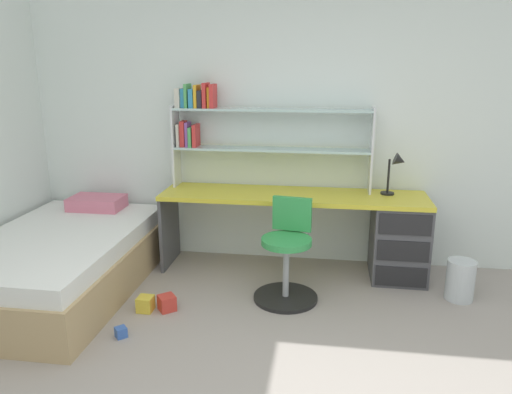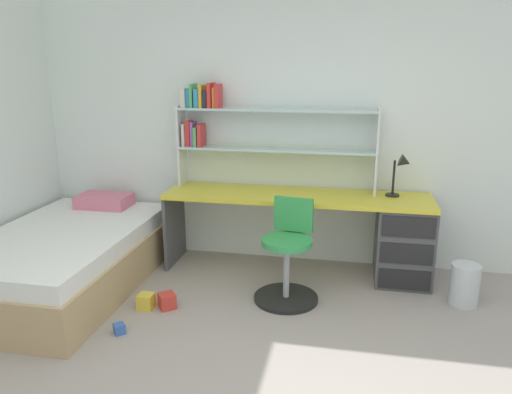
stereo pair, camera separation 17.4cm
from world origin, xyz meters
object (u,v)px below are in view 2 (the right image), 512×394
waste_bin (465,284)px  toy_block_blue_1 (119,329)px  toy_block_yellow_0 (146,301)px  toy_block_red_2 (167,301)px  bookshelf_hutch (245,125)px  bed_platform (65,258)px  desk (369,231)px  desk_lamp (402,169)px  swivel_chair (288,261)px

waste_bin → toy_block_blue_1: (-2.48, -0.95, -0.13)m
toy_block_yellow_0 → toy_block_red_2: (0.16, 0.04, 0.00)m
bookshelf_hutch → toy_block_red_2: bearing=-110.1°
bookshelf_hutch → toy_block_red_2: (-0.40, -1.08, -1.25)m
bookshelf_hutch → toy_block_yellow_0: 1.77m
bed_platform → toy_block_red_2: (0.99, -0.22, -0.19)m
desk → waste_bin: (0.75, -0.38, -0.26)m
bed_platform → toy_block_yellow_0: bed_platform is taller
waste_bin → toy_block_yellow_0: waste_bin is taller
toy_block_red_2 → toy_block_yellow_0: bearing=-167.6°
desk_lamp → toy_block_blue_1: bearing=-144.6°
bookshelf_hutch → swivel_chair: size_ratio=2.23×
swivel_chair → toy_block_red_2: 1.00m
swivel_chair → toy_block_yellow_0: (-1.06, -0.39, -0.27)m
desk → toy_block_red_2: (-1.54, -0.91, -0.37)m
toy_block_yellow_0 → toy_block_red_2: bearing=12.4°
waste_bin → toy_block_red_2: 2.35m
waste_bin → toy_block_red_2: (-2.29, -0.53, -0.11)m
desk_lamp → waste_bin: desk_lamp is taller
bookshelf_hutch → desk_lamp: size_ratio=4.73×
desk → waste_bin: desk is taller
toy_block_yellow_0 → swivel_chair: bearing=20.0°
swivel_chair → bed_platform: size_ratio=0.41×
swivel_chair → toy_block_red_2: swivel_chair is taller
desk_lamp → waste_bin: size_ratio=1.15×
desk_lamp → swivel_chair: desk_lamp is taller
desk → toy_block_yellow_0: desk is taller
swivel_chair → toy_block_blue_1: (-1.09, -0.77, -0.29)m
bed_platform → toy_block_red_2: 1.03m
bed_platform → toy_block_blue_1: 1.04m
desk → toy_block_blue_1: size_ratio=32.22×
bookshelf_hutch → bed_platform: bearing=-148.1°
bookshelf_hutch → toy_block_yellow_0: bookshelf_hutch is taller
desk_lamp → toy_block_red_2: 2.24m
bookshelf_hutch → waste_bin: bearing=-16.2°
desk → bed_platform: bearing=-164.6°
desk_lamp → toy_block_yellow_0: bearing=-152.4°
desk → toy_block_blue_1: 2.22m
swivel_chair → bed_platform: 1.90m
desk → bookshelf_hutch: size_ratio=1.30×
bookshelf_hutch → toy_block_red_2: bookshelf_hutch is taller
toy_block_yellow_0 → toy_block_blue_1: bearing=-95.0°
bed_platform → toy_block_blue_1: size_ratio=27.25×
desk → swivel_chair: swivel_chair is taller
desk → bed_platform: desk is taller
desk → toy_block_yellow_0: (-1.70, -0.95, -0.37)m
desk → waste_bin: bearing=-27.1°
desk → toy_block_blue_1: bearing=-142.4°
toy_block_yellow_0 → toy_block_blue_1: 0.39m
desk_lamp → waste_bin: 1.06m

